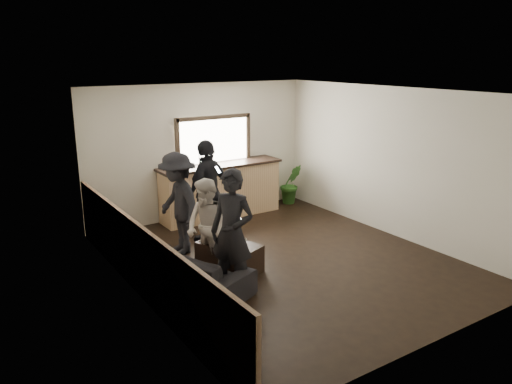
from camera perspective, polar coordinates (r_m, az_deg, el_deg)
ground at (r=8.51m, az=3.20°, el=-7.79°), size 5.00×6.00×0.01m
room_shell at (r=7.64m, az=-1.09°, el=1.16°), size 5.01×6.01×2.80m
bar_counter at (r=10.61m, az=-4.09°, el=0.57°), size 2.70×0.68×2.13m
sofa at (r=7.54m, az=-7.59°, el=-8.71°), size 1.43×2.08×0.57m
coffee_table at (r=8.07m, az=-3.06°, el=-7.40°), size 0.88×1.13×0.44m
cup_a at (r=7.97m, az=-4.44°, el=-5.60°), size 0.19×0.19×0.11m
cup_b at (r=7.95m, az=-1.41°, el=-5.68°), size 0.13×0.13×0.09m
potted_plant at (r=11.60m, az=4.03°, el=0.93°), size 0.58×0.50×0.92m
person_a at (r=7.10m, az=-2.74°, el=-4.65°), size 0.71×0.80×1.83m
person_b at (r=7.77m, az=-5.59°, el=-4.07°), size 0.75×0.86×1.53m
person_c at (r=8.64m, az=-8.89°, el=-1.31°), size 0.66×1.15×1.78m
person_d at (r=9.10m, az=-5.49°, el=0.05°), size 1.21×0.91×1.90m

